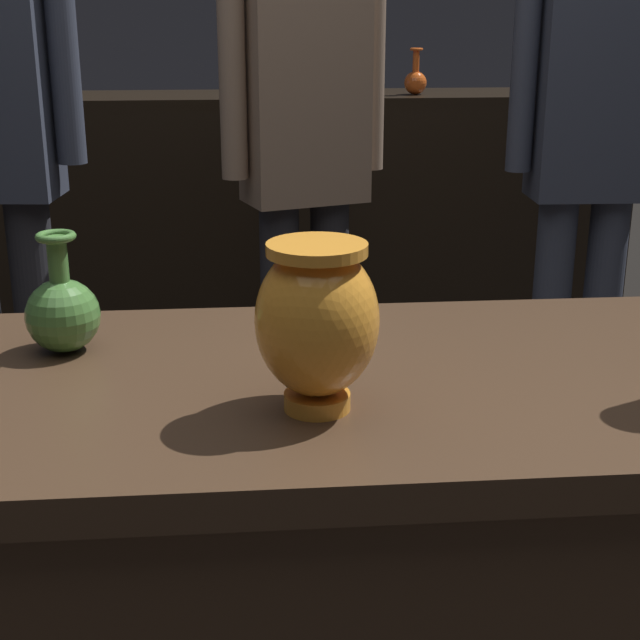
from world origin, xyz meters
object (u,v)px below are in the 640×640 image
at_px(vase_left_accent, 63,311).
at_px(shelf_vase_far_right, 557,73).
at_px(shelf_vase_center, 267,68).
at_px(visitor_center_back, 305,148).
at_px(visitor_near_right, 591,145).
at_px(vase_centerpiece, 317,320).
at_px(shelf_vase_right, 415,80).

bearing_deg(vase_left_accent, shelf_vase_far_right, 55.27).
bearing_deg(shelf_vase_far_right, vase_left_accent, -124.73).
bearing_deg(shelf_vase_center, visitor_center_back, -84.63).
bearing_deg(shelf_vase_far_right, shelf_vase_center, -177.96).
relative_size(visitor_near_right, visitor_center_back, 1.00).
bearing_deg(vase_left_accent, shelf_vase_center, 79.46).
xyz_separation_m(visitor_near_right, visitor_center_back, (-0.79, 0.03, -0.00)).
relative_size(shelf_vase_center, visitor_center_back, 0.11).
height_order(vase_left_accent, visitor_near_right, visitor_near_right).
bearing_deg(vase_centerpiece, shelf_vase_far_right, 65.14).
xyz_separation_m(vase_centerpiece, vase_left_accent, (-0.35, 0.24, -0.06)).
height_order(vase_centerpiece, shelf_vase_right, shelf_vase_right).
xyz_separation_m(shelf_vase_right, shelf_vase_center, (-0.52, -0.00, 0.05)).
bearing_deg(shelf_vase_center, vase_centerpiece, -90.45).
xyz_separation_m(vase_centerpiece, visitor_center_back, (0.09, 1.46, 0.00)).
distance_m(shelf_vase_right, shelf_vase_center, 0.52).
bearing_deg(vase_left_accent, vase_centerpiece, -34.59).
bearing_deg(visitor_center_back, shelf_vase_center, -102.87).
relative_size(shelf_vase_center, visitor_near_right, 0.11).
bearing_deg(visitor_center_back, vase_centerpiece, 68.21).
bearing_deg(visitor_near_right, visitor_center_back, 0.05).
height_order(vase_centerpiece, visitor_center_back, visitor_center_back).
bearing_deg(visitor_near_right, shelf_vase_far_right, -99.57).
relative_size(vase_centerpiece, shelf_vase_center, 1.27).
xyz_separation_m(shelf_vase_center, visitor_center_back, (0.07, -0.78, -0.16)).
bearing_deg(vase_left_accent, visitor_center_back, 69.94).
relative_size(vase_centerpiece, shelf_vase_far_right, 1.90).
bearing_deg(shelf_vase_right, shelf_vase_center, -179.97).
distance_m(vase_left_accent, shelf_vase_far_right, 2.49).
xyz_separation_m(vase_left_accent, shelf_vase_right, (0.89, 2.00, 0.18)).
height_order(visitor_near_right, visitor_center_back, visitor_near_right).
height_order(vase_centerpiece, shelf_vase_center, shelf_vase_center).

